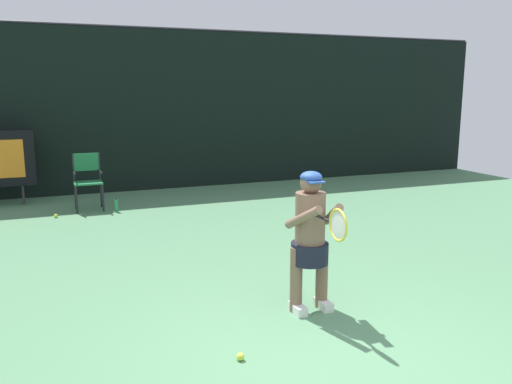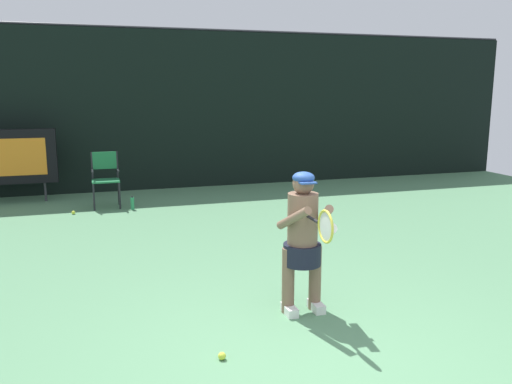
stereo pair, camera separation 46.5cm
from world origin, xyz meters
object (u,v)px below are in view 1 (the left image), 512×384
(tennis_player, at_px, (311,236))
(tennis_ball_spare, at_px, (56,216))
(water_bottle, at_px, (116,206))
(umpire_chair, at_px, (88,178))
(tennis_racket, at_px, (337,225))
(tennis_ball_loose, at_px, (240,357))

(tennis_player, distance_m, tennis_ball_spare, 5.87)
(tennis_player, bearing_deg, water_bottle, 103.92)
(water_bottle, bearing_deg, tennis_player, -76.08)
(umpire_chair, height_order, tennis_ball_spare, umpire_chair)
(water_bottle, distance_m, tennis_ball_spare, 1.09)
(water_bottle, height_order, tennis_player, tennis_player)
(tennis_player, bearing_deg, tennis_racket, -91.72)
(umpire_chair, height_order, tennis_player, tennis_player)
(tennis_player, bearing_deg, tennis_ball_spare, 114.45)
(umpire_chair, relative_size, tennis_player, 0.73)
(tennis_ball_loose, height_order, tennis_ball_spare, same)
(umpire_chair, bearing_deg, water_bottle, -41.79)
(tennis_player, relative_size, tennis_racket, 2.45)
(tennis_player, xyz_separation_m, tennis_ball_loose, (-1.04, -0.74, -0.77))
(tennis_racket, xyz_separation_m, tennis_ball_loose, (-1.02, -0.20, -1.02))
(umpire_chair, relative_size, tennis_racket, 1.79)
(tennis_ball_spare, bearing_deg, umpire_chair, 37.33)
(tennis_player, bearing_deg, umpire_chair, 107.23)
(tennis_racket, xyz_separation_m, tennis_ball_spare, (-2.39, 5.84, -1.02))
(tennis_ball_spare, bearing_deg, tennis_racket, -67.73)
(umpire_chair, xyz_separation_m, tennis_ball_loose, (0.75, -6.51, -0.58))
(water_bottle, height_order, tennis_ball_spare, water_bottle)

